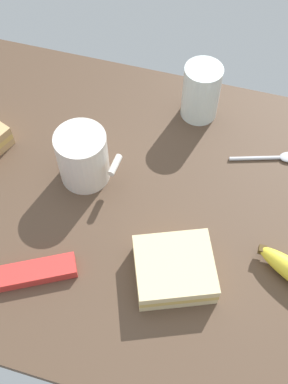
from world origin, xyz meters
TOP-DOWN VIEW (x-y plane):
  - tabletop at (0.00, 0.00)cm, footprint 90.00×64.00cm
  - coffee_mug_black at (11.62, -2.55)cm, footprint 11.08×8.78cm
  - sandwich_side at (-8.28, 11.83)cm, footprint 15.13×14.48cm
  - glass_of_milk at (-4.53, -22.85)cm, footprint 7.09×7.09cm
  - spoon at (-20.65, -15.61)cm, footprint 12.72×5.43cm
  - snack_bar at (12.82, 18.01)cm, footprint 13.55×9.55cm

SIDE VIEW (x-z plane):
  - tabletop at x=0.00cm, z-range 0.00..2.00cm
  - spoon at x=-20.65cm, z-range 1.98..2.78cm
  - snack_bar at x=12.82cm, z-range 2.00..4.00cm
  - sandwich_side at x=-8.28cm, z-range 2.00..6.40cm
  - glass_of_milk at x=-4.53cm, z-range 1.30..12.61cm
  - coffee_mug_black at x=11.62cm, z-range 2.14..12.49cm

